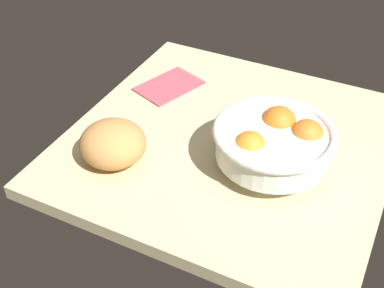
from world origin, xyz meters
The scene contains 4 objects.
ground_plane centered at (0.00, 0.00, -1.50)cm, with size 65.21×65.73×3.00cm, color beige.
fruit_bowl centered at (4.19, 10.73, 6.29)cm, with size 23.57×23.57×10.95cm.
bread_loaf centered at (16.67, -18.11, 4.35)cm, with size 13.20×12.88×8.70cm, color #CA8B4A.
napkin_folded centered at (-12.35, -21.42, 0.50)cm, with size 15.10×10.18×1.00cm, color #B34A58.
Camera 1 is at (80.03, 30.71, 67.52)cm, focal length 48.06 mm.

